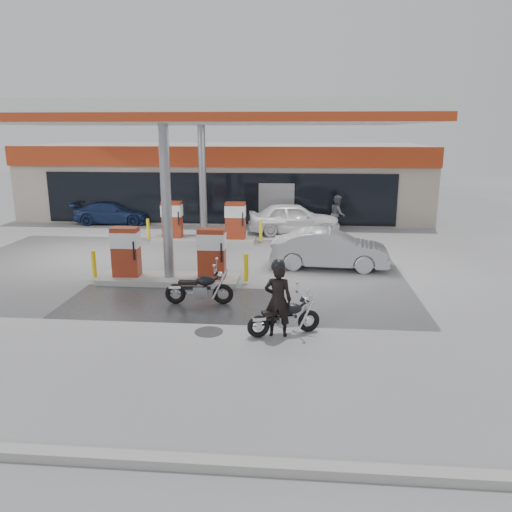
{
  "coord_description": "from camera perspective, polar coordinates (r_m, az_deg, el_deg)",
  "views": [
    {
      "loc": [
        4.12,
        -13.2,
        4.78
      ],
      "look_at": [
        2.91,
        0.92,
        1.2
      ],
      "focal_mm": 35.0,
      "sensor_mm": 36.0,
      "label": 1
    }
  ],
  "objects": [
    {
      "name": "wet_patch",
      "position": [
        14.5,
        -9.88,
        -5.28
      ],
      "size": [
        6.0,
        3.0,
        0.0
      ],
      "primitive_type": "cube",
      "color": "#4C4C4F",
      "rests_on": "ground"
    },
    {
      "name": "kerb",
      "position": [
        8.81,
        -25.54,
        -19.63
      ],
      "size": [
        28.0,
        0.25,
        0.15
      ],
      "primitive_type": "cube",
      "color": "gray",
      "rests_on": "ground"
    },
    {
      "name": "parked_car_left",
      "position": [
        27.34,
        -16.05,
        4.79
      ],
      "size": [
        4.11,
        1.83,
        1.17
      ],
      "primitive_type": "imported",
      "rotation": [
        0.0,
        0.0,
        1.62
      ],
      "color": "navy",
      "rests_on": "ground"
    },
    {
      "name": "ground",
      "position": [
        14.63,
        -11.78,
        -5.2
      ],
      "size": [
        90.0,
        90.0,
        0.0
      ],
      "primitive_type": "plane",
      "color": "gray",
      "rests_on": "ground"
    },
    {
      "name": "canopy",
      "position": [
        18.67,
        -8.14,
        15.54
      ],
      "size": [
        16.0,
        10.02,
        5.51
      ],
      "color": "silver",
      "rests_on": "ground"
    },
    {
      "name": "hatchback_silver",
      "position": [
        17.91,
        8.41,
        0.8
      ],
      "size": [
        4.23,
        1.7,
        1.37
      ],
      "primitive_type": "imported",
      "rotation": [
        0.0,
        0.0,
        1.51
      ],
      "color": "#B4B7BD",
      "rests_on": "ground"
    },
    {
      "name": "parked_motorcycle",
      "position": [
        14.17,
        -6.39,
        -3.75
      ],
      "size": [
        1.94,
        0.74,
        0.99
      ],
      "rotation": [
        0.0,
        0.0,
        0.07
      ],
      "color": "black",
      "rests_on": "ground"
    },
    {
      "name": "store_building",
      "position": [
        29.56,
        -3.15,
        8.77
      ],
      "size": [
        22.0,
        8.22,
        4.0
      ],
      "color": "#B7AA99",
      "rests_on": "ground"
    },
    {
      "name": "attendant",
      "position": [
        24.39,
        9.3,
        4.8
      ],
      "size": [
        0.67,
        0.86,
        1.77
      ],
      "primitive_type": "imported",
      "rotation": [
        0.0,
        0.0,
        1.57
      ],
      "color": "#515055",
      "rests_on": "ground"
    },
    {
      "name": "drain_cover",
      "position": [
        12.36,
        -5.42,
        -8.61
      ],
      "size": [
        0.7,
        0.7,
        0.01
      ],
      "primitive_type": "cylinder",
      "color": "#38383A",
      "rests_on": "ground"
    },
    {
      "name": "pump_island_near",
      "position": [
        16.27,
        -9.93,
        -0.53
      ],
      "size": [
        5.14,
        1.3,
        1.78
      ],
      "color": "#9E9E99",
      "rests_on": "ground"
    },
    {
      "name": "biker_main",
      "position": [
        11.82,
        2.53,
        -5.06
      ],
      "size": [
        0.66,
        0.44,
        1.78
      ],
      "primitive_type": "imported",
      "rotation": [
        0.0,
        0.0,
        3.11
      ],
      "color": "black",
      "rests_on": "ground"
    },
    {
      "name": "main_motorcycle",
      "position": [
        12.04,
        3.36,
        -7.09
      ],
      "size": [
        1.75,
        0.88,
        0.94
      ],
      "rotation": [
        0.0,
        0.0,
        0.37
      ],
      "color": "black",
      "rests_on": "ground"
    },
    {
      "name": "pump_island_far",
      "position": [
        21.98,
        -5.99,
        3.42
      ],
      "size": [
        5.14,
        1.3,
        1.78
      ],
      "color": "#9E9E99",
      "rests_on": "ground"
    },
    {
      "name": "sedan_white",
      "position": [
        23.75,
        4.36,
        4.33
      ],
      "size": [
        4.51,
        2.27,
        1.47
      ],
      "primitive_type": "imported",
      "rotation": [
        0.0,
        0.0,
        1.7
      ],
      "color": "white",
      "rests_on": "ground"
    },
    {
      "name": "parked_car_right",
      "position": [
        27.9,
        15.0,
        4.93
      ],
      "size": [
        4.13,
        2.56,
        1.07
      ],
      "primitive_type": "imported",
      "rotation": [
        0.0,
        0.0,
        1.79
      ],
      "color": "black",
      "rests_on": "ground"
    }
  ]
}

